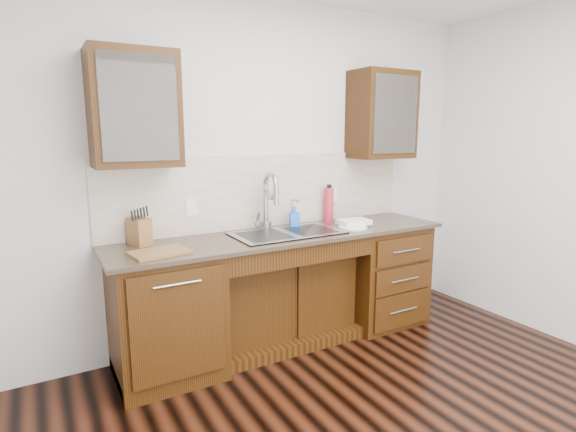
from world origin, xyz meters
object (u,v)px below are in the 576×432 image
plate (353,227)px  water_bottle (329,205)px  knife_block (140,231)px  cutting_board (160,252)px  soap_bottle (294,217)px

plate → water_bottle: bearing=91.0°
plate → knife_block: bearing=169.5°
water_bottle → cutting_board: water_bottle is taller
plate → cutting_board: bearing=179.9°
soap_bottle → cutting_board: size_ratio=0.48×
soap_bottle → cutting_board: bearing=-146.5°
soap_bottle → plate: size_ratio=0.74×
water_bottle → knife_block: (-1.61, -0.04, -0.05)m
plate → cutting_board: 1.56m
water_bottle → plate: bearing=-89.0°
water_bottle → cutting_board: (-1.55, -0.33, -0.14)m
soap_bottle → water_bottle: (0.38, 0.05, 0.06)m
soap_bottle → knife_block: knife_block is taller
soap_bottle → knife_block: bearing=-160.7°
water_bottle → knife_block: size_ratio=1.56×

